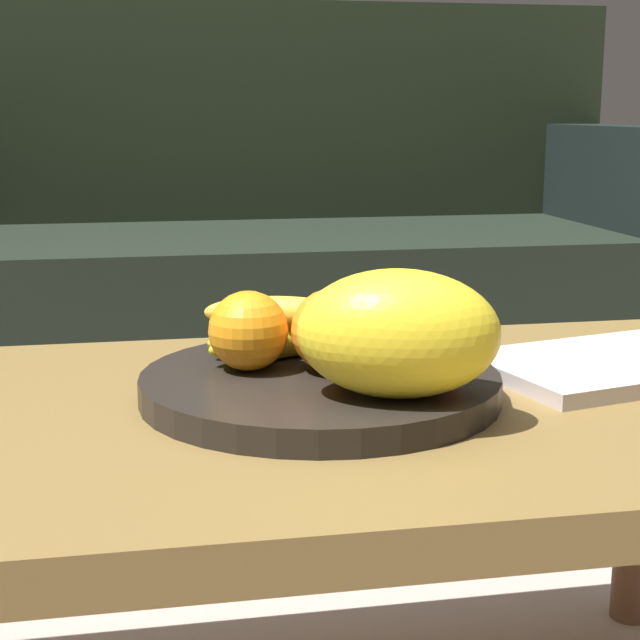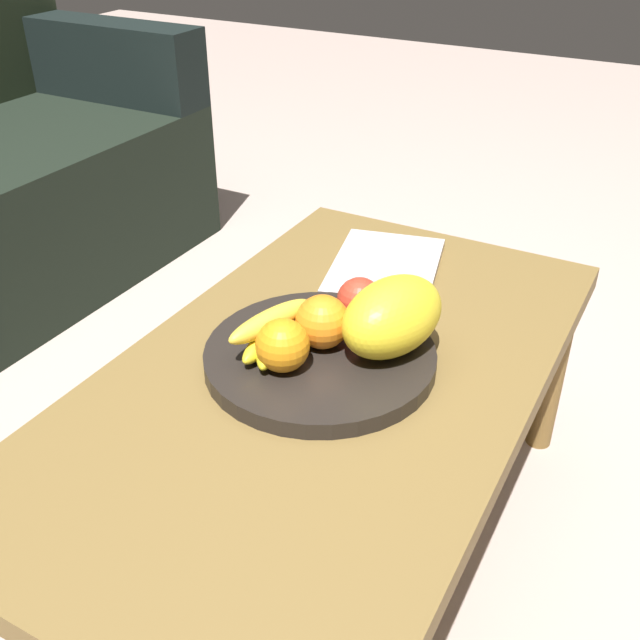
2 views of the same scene
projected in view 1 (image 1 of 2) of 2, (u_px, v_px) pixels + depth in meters
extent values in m
cube|color=brown|center=(314.00, 424.00, 0.92)|extent=(1.02, 0.57, 0.04)
cylinder|color=brown|center=(637.00, 491.00, 1.28)|extent=(0.05, 0.05, 0.35)
cube|color=black|center=(274.00, 320.00, 2.19)|extent=(1.70, 0.70, 0.40)
cube|color=black|center=(256.00, 111.00, 2.37)|extent=(1.70, 0.14, 0.50)
cube|color=black|center=(611.00, 174.00, 2.27)|extent=(0.14, 0.70, 0.22)
cylinder|color=black|center=(320.00, 386.00, 0.92)|extent=(0.33, 0.33, 0.03)
ellipsoid|color=yellow|center=(398.00, 334.00, 0.83)|extent=(0.20, 0.15, 0.11)
sphere|color=orange|center=(333.00, 330.00, 0.92)|extent=(0.08, 0.08, 0.08)
sphere|color=orange|center=(248.00, 331.00, 0.92)|extent=(0.07, 0.07, 0.07)
sphere|color=red|center=(430.00, 336.00, 0.92)|extent=(0.07, 0.07, 0.07)
ellipsoid|color=gold|center=(278.00, 341.00, 0.97)|extent=(0.15, 0.09, 0.03)
ellipsoid|color=yellow|center=(283.00, 340.00, 0.98)|extent=(0.15, 0.04, 0.03)
ellipsoid|color=gold|center=(280.00, 313.00, 0.97)|extent=(0.15, 0.07, 0.03)
cube|color=#BFB4B5|center=(606.00, 366.00, 1.01)|extent=(0.29, 0.23, 0.02)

